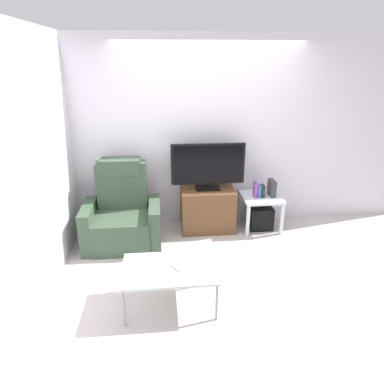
# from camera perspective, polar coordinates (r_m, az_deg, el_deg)

# --- Properties ---
(ground_plane) EXTENTS (6.40, 6.40, 0.00)m
(ground_plane) POSITION_cam_1_polar(r_m,az_deg,el_deg) (4.27, 4.59, -11.11)
(ground_plane) COLOR #BCB2AD
(wall_back) EXTENTS (6.40, 0.06, 2.60)m
(wall_back) POSITION_cam_1_polar(r_m,az_deg,el_deg) (4.82, 2.72, 9.51)
(wall_back) COLOR silver
(wall_back) RESTS_ON ground
(wall_side) EXTENTS (0.06, 4.48, 2.60)m
(wall_side) POSITION_cam_1_polar(r_m,az_deg,el_deg) (3.87, -23.49, 4.77)
(wall_side) COLOR silver
(wall_side) RESTS_ON ground
(tv_stand) EXTENTS (0.74, 0.47, 0.60)m
(tv_stand) POSITION_cam_1_polar(r_m,az_deg,el_deg) (4.85, 2.56, -2.86)
(tv_stand) COLOR brown
(tv_stand) RESTS_ON ground
(television) EXTENTS (1.00, 0.20, 0.64)m
(television) POSITION_cam_1_polar(r_m,az_deg,el_deg) (4.64, 2.66, 4.42)
(television) COLOR black
(television) RESTS_ON tv_stand
(recliner_armchair) EXTENTS (0.98, 0.78, 1.08)m
(recliner_armchair) POSITION_cam_1_polar(r_m,az_deg,el_deg) (4.57, -11.45, -3.90)
(recliner_armchair) COLOR #384C38
(recliner_armchair) RESTS_ON ground
(side_table) EXTENTS (0.54, 0.54, 0.49)m
(side_table) POSITION_cam_1_polar(r_m,az_deg,el_deg) (4.94, 11.36, -1.48)
(side_table) COLOR silver
(side_table) RESTS_ON ground
(subwoofer_box) EXTENTS (0.33, 0.33, 0.33)m
(subwoofer_box) POSITION_cam_1_polar(r_m,az_deg,el_deg) (5.04, 11.16, -4.04)
(subwoofer_box) COLOR black
(subwoofer_box) RESTS_ON ground
(book_leftmost) EXTENTS (0.04, 0.11, 0.22)m
(book_leftmost) POSITION_cam_1_polar(r_m,az_deg,el_deg) (4.82, 10.44, 0.44)
(book_leftmost) COLOR purple
(book_leftmost) RESTS_ON side_table
(book_middle) EXTENTS (0.04, 0.11, 0.17)m
(book_middle) POSITION_cam_1_polar(r_m,az_deg,el_deg) (4.85, 11.00, 0.22)
(book_middle) COLOR #3366B2
(book_middle) RESTS_ON side_table
(book_rightmost) EXTENTS (0.04, 0.12, 0.17)m
(book_rightmost) POSITION_cam_1_polar(r_m,az_deg,el_deg) (4.86, 11.60, 0.19)
(book_rightmost) COLOR #262626
(book_rightmost) RESTS_ON side_table
(game_console) EXTENTS (0.07, 0.20, 0.22)m
(game_console) POSITION_cam_1_polar(r_m,az_deg,el_deg) (4.92, 13.10, 0.69)
(game_console) COLOR #333338
(game_console) RESTS_ON side_table
(coffee_table) EXTENTS (0.90, 0.60, 0.42)m
(coffee_table) POSITION_cam_1_polar(r_m,az_deg,el_deg) (3.38, -3.78, -12.83)
(coffee_table) COLOR #B2C6C1
(coffee_table) RESTS_ON ground
(cell_phone) EXTENTS (0.14, 0.16, 0.01)m
(cell_phone) POSITION_cam_1_polar(r_m,az_deg,el_deg) (3.36, -2.42, -12.38)
(cell_phone) COLOR #B7B7BC
(cell_phone) RESTS_ON coffee_table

